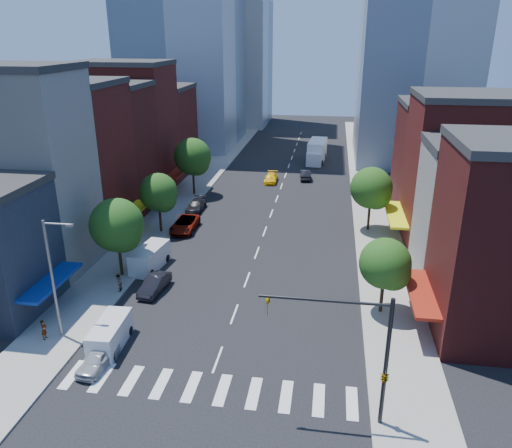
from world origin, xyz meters
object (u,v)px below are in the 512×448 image
(traffic_car_far, at_px, (318,154))
(box_truck, at_px, (317,152))
(parked_car_front, at_px, (98,359))
(cargo_van_far, at_px, (149,258))
(traffic_car_oncoming, at_px, (305,175))
(parked_car_rear, at_px, (196,206))
(parked_car_third, at_px, (185,224))
(taxi, at_px, (271,178))
(pedestrian_near, at_px, (44,330))
(parked_car_second, at_px, (155,284))
(cargo_van_near, at_px, (110,335))
(pedestrian_far, at_px, (118,283))

(traffic_car_far, bearing_deg, box_truck, 81.94)
(parked_car_front, xyz_separation_m, box_truck, (12.15, 59.88, 1.06))
(cargo_van_far, bearing_deg, traffic_car_oncoming, 76.22)
(parked_car_front, relative_size, parked_car_rear, 0.83)
(parked_car_third, relative_size, taxi, 1.22)
(parked_car_third, distance_m, cargo_van_far, 9.99)
(taxi, relative_size, pedestrian_near, 2.93)
(parked_car_rear, xyz_separation_m, traffic_car_oncoming, (12.70, 16.61, 0.07))
(traffic_car_far, height_order, pedestrian_near, pedestrian_near)
(parked_car_second, relative_size, cargo_van_near, 0.91)
(taxi, bearing_deg, parked_car_second, -99.90)
(traffic_car_far, bearing_deg, parked_car_third, 65.41)
(cargo_van_near, bearing_deg, pedestrian_far, 106.37)
(parked_car_third, xyz_separation_m, pedestrian_far, (-1.53, -14.90, 0.17))
(traffic_car_far, bearing_deg, cargo_van_far, 68.70)
(cargo_van_far, distance_m, pedestrian_far, 5.02)
(cargo_van_near, bearing_deg, taxi, 79.40)
(parked_car_front, relative_size, pedestrian_far, 2.44)
(parked_car_third, relative_size, box_truck, 0.60)
(cargo_van_far, xyz_separation_m, traffic_car_oncoming, (12.72, 33.41, -0.32))
(taxi, bearing_deg, box_truck, 65.39)
(parked_car_rear, relative_size, pedestrian_far, 2.95)
(cargo_van_far, bearing_deg, cargo_van_near, -75.43)
(parked_car_second, relative_size, parked_car_third, 0.78)
(taxi, bearing_deg, pedestrian_far, -104.34)
(parked_car_rear, height_order, traffic_car_far, parked_car_rear)
(parked_car_front, relative_size, cargo_van_near, 0.81)
(parked_car_rear, xyz_separation_m, traffic_car_far, (14.12, 30.94, -0.01))
(traffic_car_oncoming, bearing_deg, parked_car_front, 70.99)
(parked_car_rear, distance_m, cargo_van_far, 16.80)
(parked_car_rear, relative_size, pedestrian_near, 2.98)
(parked_car_third, bearing_deg, cargo_van_near, -87.93)
(cargo_van_near, relative_size, taxi, 1.04)
(pedestrian_near, bearing_deg, parked_car_third, -15.81)
(parked_car_second, bearing_deg, parked_car_front, -85.36)
(parked_car_front, distance_m, parked_car_second, 10.61)
(traffic_car_oncoming, xyz_separation_m, traffic_car_far, (1.42, 14.33, -0.08))
(traffic_car_far, distance_m, box_truck, 2.97)
(traffic_car_far, relative_size, box_truck, 0.42)
(parked_car_rear, bearing_deg, traffic_car_oncoming, 52.69)
(cargo_van_near, bearing_deg, parked_car_second, 84.92)
(traffic_car_far, bearing_deg, pedestrian_far, 69.18)
(parked_car_second, bearing_deg, taxi, 86.43)
(traffic_car_far, bearing_deg, taxi, 64.38)
(parked_car_front, relative_size, traffic_car_far, 0.99)
(taxi, bearing_deg, cargo_van_far, -104.72)
(parked_car_front, height_order, cargo_van_far, cargo_van_far)
(parked_car_rear, bearing_deg, pedestrian_far, -92.55)
(pedestrian_near, bearing_deg, cargo_van_near, -96.31)
(parked_car_front, xyz_separation_m, traffic_car_oncoming, (10.89, 48.32, 0.09))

